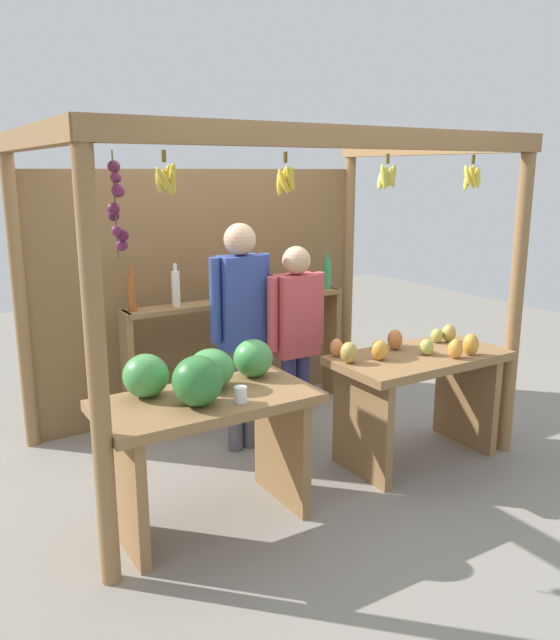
{
  "coord_description": "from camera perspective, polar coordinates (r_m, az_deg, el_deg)",
  "views": [
    {
      "loc": [
        -2.27,
        -3.85,
        2.04
      ],
      "look_at": [
        0.0,
        -0.19,
        1.03
      ],
      "focal_mm": 35.72,
      "sensor_mm": 36.0,
      "label": 1
    }
  ],
  "objects": [
    {
      "name": "vendor_man",
      "position": [
        4.58,
        -3.52,
        0.33
      ],
      "size": [
        0.48,
        0.23,
        1.68
      ],
      "rotation": [
        0.0,
        0.0,
        0.09
      ],
      "color": "#54565D",
      "rests_on": "ground"
    },
    {
      "name": "ground_plane",
      "position": [
        4.91,
        -1.22,
        -11.27
      ],
      "size": [
        12.0,
        12.0,
        0.0
      ],
      "primitive_type": "plane",
      "color": "gray",
      "rests_on": "ground"
    },
    {
      "name": "fruit_counter_left",
      "position": [
        3.72,
        -6.73,
        -7.86
      ],
      "size": [
        1.25,
        0.69,
        1.07
      ],
      "color": "olive",
      "rests_on": "ground"
    },
    {
      "name": "vendor_woman",
      "position": [
        4.67,
        1.44,
        -0.87
      ],
      "size": [
        0.48,
        0.21,
        1.52
      ],
      "rotation": [
        0.0,
        0.0,
        -0.14
      ],
      "color": "navy",
      "rests_on": "ground"
    },
    {
      "name": "market_stall",
      "position": [
        4.9,
        -3.95,
        5.01
      ],
      "size": [
        3.11,
        2.05,
        2.28
      ],
      "color": "olive",
      "rests_on": "ground"
    },
    {
      "name": "bottle_shelf_unit",
      "position": [
        5.34,
        -3.64,
        -0.21
      ],
      "size": [
        1.99,
        0.22,
        1.35
      ],
      "color": "olive",
      "rests_on": "ground"
    },
    {
      "name": "fruit_counter_right",
      "position": [
        4.62,
        12.18,
        -5.31
      ],
      "size": [
        1.26,
        0.64,
        0.94
      ],
      "color": "olive",
      "rests_on": "ground"
    }
  ]
}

